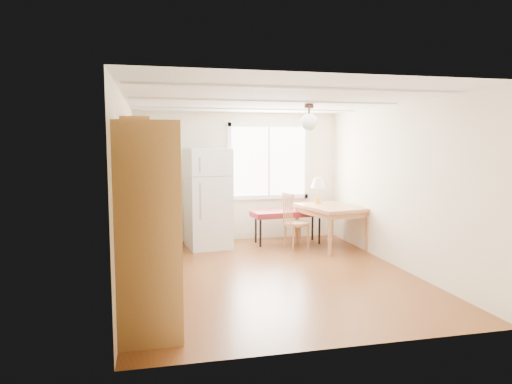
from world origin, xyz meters
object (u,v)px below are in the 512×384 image
object	(u,v)px
dining_table	(331,211)
chair	(292,217)
refrigerator	(208,198)
bench	(287,214)

from	to	relation	value
dining_table	chair	world-z (taller)	chair
refrigerator	dining_table	distance (m)	2.25
bench	dining_table	distance (m)	0.85
bench	dining_table	size ratio (longest dim) A/B	1.00
refrigerator	dining_table	bearing A→B (deg)	-21.00
dining_table	refrigerator	bearing A→B (deg)	154.10
dining_table	chair	size ratio (longest dim) A/B	1.38
dining_table	chair	distance (m)	0.73
refrigerator	dining_table	world-z (taller)	refrigerator
bench	dining_table	world-z (taller)	dining_table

